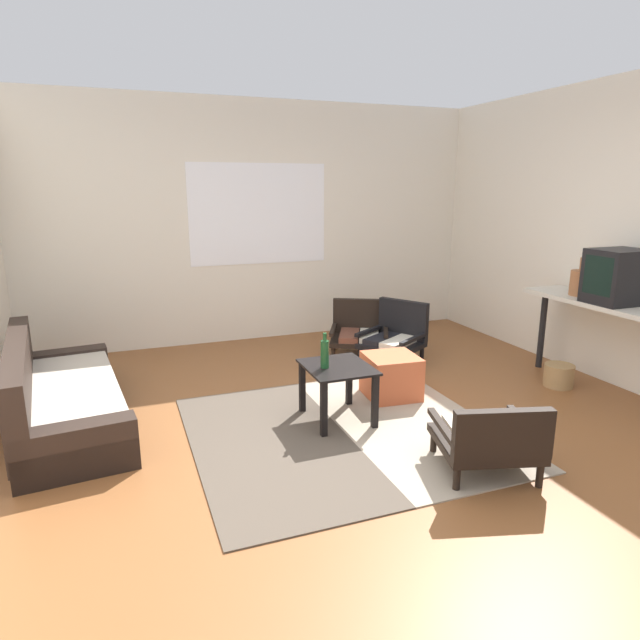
{
  "coord_description": "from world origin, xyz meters",
  "views": [
    {
      "loc": [
        -1.56,
        -3.09,
        1.77
      ],
      "look_at": [
        -0.09,
        0.78,
        0.74
      ],
      "focal_mm": 30.41,
      "sensor_mm": 36.0,
      "label": 1
    }
  ],
  "objects_px": {
    "wicker_basket": "(559,375)",
    "armchair_striped_foreground": "(489,438)",
    "coffee_table": "(337,378)",
    "ottoman_orange": "(391,376)",
    "console_shelf": "(604,311)",
    "couch": "(59,399)",
    "crt_television": "(618,277)",
    "armchair_corner": "(395,334)",
    "clay_vase": "(582,282)",
    "armchair_by_window": "(360,330)",
    "glass_bottle": "(325,353)"
  },
  "relations": [
    {
      "from": "crt_television",
      "to": "glass_bottle",
      "type": "distance_m",
      "value": 2.55
    },
    {
      "from": "armchair_by_window",
      "to": "clay_vase",
      "type": "xyz_separation_m",
      "value": [
        1.48,
        -1.5,
        0.68
      ]
    },
    {
      "from": "armchair_by_window",
      "to": "ottoman_orange",
      "type": "height_order",
      "value": "armchair_by_window"
    },
    {
      "from": "armchair_by_window",
      "to": "armchair_striped_foreground",
      "type": "relative_size",
      "value": 1.06
    },
    {
      "from": "armchair_corner",
      "to": "clay_vase",
      "type": "relative_size",
      "value": 2.23
    },
    {
      "from": "armchair_striped_foreground",
      "to": "crt_television",
      "type": "bearing_deg",
      "value": 23.04
    },
    {
      "from": "ottoman_orange",
      "to": "clay_vase",
      "type": "bearing_deg",
      "value": -7.49
    },
    {
      "from": "couch",
      "to": "glass_bottle",
      "type": "relative_size",
      "value": 7.34
    },
    {
      "from": "coffee_table",
      "to": "ottoman_orange",
      "type": "bearing_deg",
      "value": 24.07
    },
    {
      "from": "couch",
      "to": "armchair_striped_foreground",
      "type": "distance_m",
      "value": 3.1
    },
    {
      "from": "crt_television",
      "to": "clay_vase",
      "type": "distance_m",
      "value": 0.37
    },
    {
      "from": "armchair_by_window",
      "to": "glass_bottle",
      "type": "relative_size",
      "value": 2.88
    },
    {
      "from": "armchair_corner",
      "to": "ottoman_orange",
      "type": "bearing_deg",
      "value": -120.28
    },
    {
      "from": "coffee_table",
      "to": "clay_vase",
      "type": "distance_m",
      "value": 2.45
    },
    {
      "from": "armchair_corner",
      "to": "console_shelf",
      "type": "relative_size",
      "value": 0.51
    },
    {
      "from": "ottoman_orange",
      "to": "console_shelf",
      "type": "relative_size",
      "value": 0.29
    },
    {
      "from": "console_shelf",
      "to": "crt_television",
      "type": "bearing_deg",
      "value": -91.89
    },
    {
      "from": "console_shelf",
      "to": "couch",
      "type": "bearing_deg",
      "value": 168.7
    },
    {
      "from": "armchair_corner",
      "to": "glass_bottle",
      "type": "height_order",
      "value": "glass_bottle"
    },
    {
      "from": "armchair_by_window",
      "to": "glass_bottle",
      "type": "distance_m",
      "value": 1.86
    },
    {
      "from": "armchair_striped_foreground",
      "to": "wicker_basket",
      "type": "xyz_separation_m",
      "value": [
        1.58,
        1.05,
        -0.14
      ]
    },
    {
      "from": "couch",
      "to": "clay_vase",
      "type": "xyz_separation_m",
      "value": [
        4.37,
        -0.61,
        0.72
      ]
    },
    {
      "from": "coffee_table",
      "to": "clay_vase",
      "type": "relative_size",
      "value": 1.64
    },
    {
      "from": "armchair_corner",
      "to": "ottoman_orange",
      "type": "height_order",
      "value": "armchair_corner"
    },
    {
      "from": "armchair_corner",
      "to": "couch",
      "type": "bearing_deg",
      "value": -170.1
    },
    {
      "from": "coffee_table",
      "to": "crt_television",
      "type": "distance_m",
      "value": 2.5
    },
    {
      "from": "coffee_table",
      "to": "wicker_basket",
      "type": "bearing_deg",
      "value": -1.0
    },
    {
      "from": "armchair_striped_foreground",
      "to": "glass_bottle",
      "type": "distance_m",
      "value": 1.32
    },
    {
      "from": "armchair_striped_foreground",
      "to": "armchair_corner",
      "type": "xyz_separation_m",
      "value": [
        0.58,
        2.28,
        0.02
      ]
    },
    {
      "from": "console_shelf",
      "to": "wicker_basket",
      "type": "height_order",
      "value": "console_shelf"
    },
    {
      "from": "armchair_corner",
      "to": "wicker_basket",
      "type": "bearing_deg",
      "value": -50.97
    },
    {
      "from": "wicker_basket",
      "to": "ottoman_orange",
      "type": "bearing_deg",
      "value": 168.65
    },
    {
      "from": "armchair_striped_foreground",
      "to": "coffee_table",
      "type": "bearing_deg",
      "value": 117.85
    },
    {
      "from": "wicker_basket",
      "to": "armchair_striped_foreground",
      "type": "bearing_deg",
      "value": -146.42
    },
    {
      "from": "wicker_basket",
      "to": "clay_vase",
      "type": "bearing_deg",
      "value": 18.65
    },
    {
      "from": "clay_vase",
      "to": "wicker_basket",
      "type": "distance_m",
      "value": 0.86
    },
    {
      "from": "armchair_by_window",
      "to": "ottoman_orange",
      "type": "xyz_separation_m",
      "value": [
        -0.29,
        -1.27,
        -0.06
      ]
    },
    {
      "from": "wicker_basket",
      "to": "crt_television",
      "type": "bearing_deg",
      "value": -51.38
    },
    {
      "from": "clay_vase",
      "to": "glass_bottle",
      "type": "height_order",
      "value": "clay_vase"
    },
    {
      "from": "crt_television",
      "to": "clay_vase",
      "type": "relative_size",
      "value": 1.33
    },
    {
      "from": "armchair_striped_foreground",
      "to": "armchair_corner",
      "type": "height_order",
      "value": "armchair_corner"
    },
    {
      "from": "ottoman_orange",
      "to": "clay_vase",
      "type": "xyz_separation_m",
      "value": [
        1.77,
        -0.23,
        0.75
      ]
    },
    {
      "from": "armchair_striped_foreground",
      "to": "wicker_basket",
      "type": "relative_size",
      "value": 2.82
    },
    {
      "from": "console_shelf",
      "to": "crt_television",
      "type": "relative_size",
      "value": 3.28
    },
    {
      "from": "couch",
      "to": "armchair_by_window",
      "type": "relative_size",
      "value": 2.55
    },
    {
      "from": "armchair_corner",
      "to": "glass_bottle",
      "type": "distance_m",
      "value": 1.76
    },
    {
      "from": "coffee_table",
      "to": "glass_bottle",
      "type": "relative_size",
      "value": 2.07
    },
    {
      "from": "ottoman_orange",
      "to": "wicker_basket",
      "type": "relative_size",
      "value": 1.65
    },
    {
      "from": "armchair_corner",
      "to": "crt_television",
      "type": "relative_size",
      "value": 1.67
    },
    {
      "from": "ottoman_orange",
      "to": "armchair_striped_foreground",
      "type": "bearing_deg",
      "value": -91.5
    }
  ]
}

